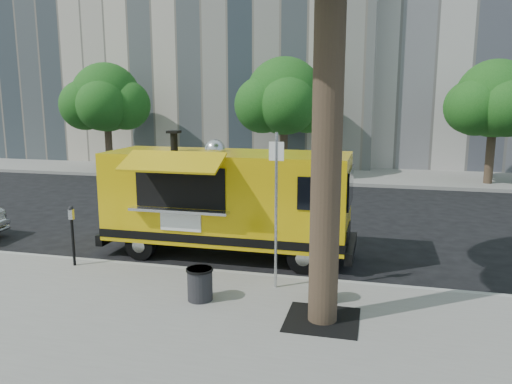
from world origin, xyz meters
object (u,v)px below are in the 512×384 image
at_px(sign_post, 276,202).
at_px(trash_bin_left, 322,286).
at_px(far_tree_a, 106,98).
at_px(far_tree_c, 495,99).
at_px(far_tree_b, 284,96).
at_px(food_truck, 226,199).
at_px(parking_meter, 72,229).
at_px(trash_bin_right, 200,283).

bearing_deg(sign_post, trash_bin_left, -25.77).
relative_size(far_tree_a, far_tree_c, 1.03).
relative_size(far_tree_c, trash_bin_left, 9.52).
distance_m(far_tree_a, trash_bin_left, 19.29).
distance_m(far_tree_b, food_truck, 12.40).
bearing_deg(far_tree_a, food_truck, -49.86).
bearing_deg(far_tree_b, food_truck, -85.81).
bearing_deg(far_tree_a, sign_post, -50.17).
distance_m(parking_meter, trash_bin_left, 5.57).
bearing_deg(parking_meter, far_tree_a, 117.15).
bearing_deg(far_tree_a, far_tree_b, 2.54).
relative_size(far_tree_a, far_tree_b, 0.97).
bearing_deg(parking_meter, trash_bin_right, -18.75).
height_order(far_tree_c, trash_bin_left, far_tree_c).
relative_size(parking_meter, trash_bin_right, 2.24).
bearing_deg(food_truck, parking_meter, -146.14).
relative_size(sign_post, parking_meter, 2.25).
bearing_deg(sign_post, far_tree_b, 100.15).
relative_size(parking_meter, trash_bin_left, 2.44).
bearing_deg(far_tree_c, trash_bin_left, -110.88).
distance_m(far_tree_b, sign_post, 14.61).
height_order(trash_bin_left, trash_bin_right, trash_bin_right).
relative_size(far_tree_a, trash_bin_left, 9.79).
bearing_deg(sign_post, trash_bin_right, -142.28).
relative_size(sign_post, food_truck, 0.49).
bearing_deg(trash_bin_right, far_tree_b, 95.05).
bearing_deg(parking_meter, far_tree_c, 51.34).
bearing_deg(parking_meter, trash_bin_left, -6.84).
height_order(far_tree_a, parking_meter, far_tree_a).
distance_m(far_tree_b, trash_bin_left, 15.50).
bearing_deg(food_truck, trash_bin_left, -44.42).
distance_m(far_tree_a, trash_bin_right, 18.34).
relative_size(far_tree_c, trash_bin_right, 8.74).
xyz_separation_m(sign_post, trash_bin_left, (0.95, -0.46, -1.40)).
height_order(far_tree_b, food_truck, far_tree_b).
bearing_deg(trash_bin_right, parking_meter, 161.25).
bearing_deg(far_tree_b, trash_bin_left, -76.61).
bearing_deg(sign_post, food_truck, 128.04).
xyz_separation_m(far_tree_c, sign_post, (-6.45, -13.95, -1.87)).
bearing_deg(food_truck, far_tree_b, 94.43).
distance_m(trash_bin_left, trash_bin_right, 2.21).
bearing_deg(far_tree_a, trash_bin_left, -48.86).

